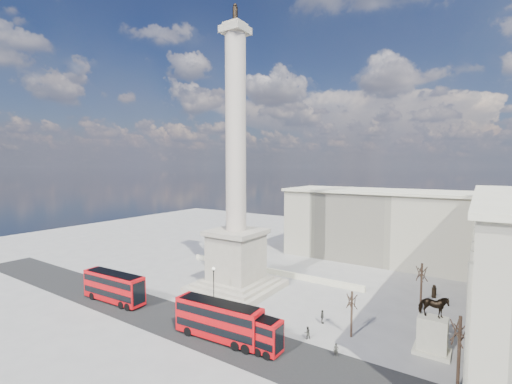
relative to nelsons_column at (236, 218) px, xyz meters
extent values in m
plane|color=gray|center=(0.00, -5.00, -12.92)|extent=(180.00, 180.00, 0.00)
cube|color=#242424|center=(5.00, -15.00, -12.91)|extent=(120.00, 9.00, 0.01)
cube|color=#A49C89|center=(0.00, 0.00, -12.42)|extent=(14.00, 14.00, 1.00)
cube|color=#A49C89|center=(0.00, 0.00, -11.67)|extent=(12.00, 12.00, 0.50)
cube|color=#A49C89|center=(0.00, 0.00, -11.17)|extent=(10.00, 10.00, 0.50)
cube|color=#A49C89|center=(0.00, 0.00, -6.92)|extent=(8.00, 8.00, 8.00)
cube|color=#A49C89|center=(0.00, 0.00, -2.52)|extent=(9.00, 9.00, 0.80)
cylinder|color=#B2A494|center=(0.00, 0.00, 14.88)|extent=(3.60, 3.60, 34.00)
cube|color=#A49C89|center=(0.00, 0.00, 32.48)|extent=(4.20, 4.20, 1.20)
cube|color=#A49C89|center=(0.00, 0.00, 33.38)|extent=(3.20, 3.20, 0.60)
cylinder|color=black|center=(0.00, 0.00, 34.98)|extent=(0.90, 0.90, 2.60)
sphere|color=black|center=(0.00, 0.00, 36.58)|extent=(0.70, 0.70, 0.70)
cube|color=beige|center=(0.00, 11.00, -12.37)|extent=(40.00, 0.60, 1.10)
cube|color=beige|center=(20.00, 35.00, -4.92)|extent=(50.00, 16.00, 16.00)
cube|color=beige|center=(20.00, 35.00, 3.38)|extent=(51.00, 17.00, 0.60)
cube|color=red|center=(-13.12, -15.81, -10.34)|extent=(12.06, 3.34, 4.39)
cube|color=black|center=(-13.12, -15.81, -11.13)|extent=(11.59, 3.38, 0.98)
cube|color=black|center=(-13.12, -15.81, -9.17)|extent=(11.59, 3.38, 0.98)
cube|color=black|center=(-13.12, -15.81, -8.11)|extent=(10.86, 3.01, 0.07)
cylinder|color=black|center=(-17.05, -16.02, -12.32)|extent=(1.34, 2.89, 1.19)
cylinder|color=black|center=(-9.78, -15.63, -12.32)|extent=(1.34, 2.89, 1.19)
cylinder|color=black|center=(-8.35, -15.56, -12.32)|extent=(1.34, 2.89, 1.19)
cube|color=red|center=(8.93, -15.83, -10.32)|extent=(12.20, 3.55, 4.43)
cube|color=black|center=(8.93, -15.83, -11.11)|extent=(11.72, 3.57, 0.99)
cube|color=black|center=(8.93, -15.83, -9.14)|extent=(11.72, 3.57, 0.99)
cube|color=black|center=(8.93, -15.83, -8.07)|extent=(10.98, 3.19, 0.07)
cylinder|color=black|center=(4.97, -16.10, -12.32)|extent=(1.40, 2.93, 1.20)
cylinder|color=black|center=(12.30, -15.60, -12.32)|extent=(1.40, 2.93, 1.20)
cylinder|color=black|center=(13.74, -15.50, -12.32)|extent=(1.40, 2.93, 1.20)
cube|color=red|center=(12.43, -15.33, -10.69)|extent=(10.34, 2.41, 3.80)
cube|color=black|center=(12.43, -15.33, -11.37)|extent=(9.93, 2.47, 0.85)
cube|color=black|center=(12.43, -15.33, -9.68)|extent=(9.93, 2.47, 0.85)
cube|color=black|center=(12.43, -15.33, -8.76)|extent=(9.31, 2.17, 0.06)
cylinder|color=black|center=(9.02, -15.31, -12.40)|extent=(1.05, 2.47, 1.03)
cylinder|color=black|center=(15.33, -15.35, -12.40)|extent=(1.05, 2.47, 1.03)
cylinder|color=black|center=(16.57, -15.35, -12.40)|extent=(1.05, 2.47, 1.03)
cylinder|color=black|center=(1.16, -7.63, -12.68)|extent=(0.41, 0.41, 0.47)
cylinder|color=black|center=(1.16, -7.63, -10.11)|extent=(0.15, 0.15, 5.62)
cylinder|color=black|center=(1.16, -7.63, -7.39)|extent=(0.28, 0.28, 0.28)
sphere|color=silver|center=(1.16, -7.63, -7.07)|extent=(0.52, 0.52, 0.52)
cube|color=beige|center=(32.17, -4.49, -12.67)|extent=(4.00, 3.00, 0.50)
cube|color=beige|center=(32.17, -4.49, -10.72)|extent=(3.20, 2.20, 4.40)
imported|color=black|center=(32.17, -4.49, -7.17)|extent=(3.35, 1.85, 2.70)
cylinder|color=black|center=(32.17, -4.49, -5.52)|extent=(0.50, 0.50, 1.20)
sphere|color=black|center=(32.17, -4.49, -4.77)|extent=(0.36, 0.36, 0.36)
cylinder|color=#332319|center=(35.12, -10.91, -9.08)|extent=(0.31, 0.31, 7.68)
cylinder|color=#332319|center=(22.93, -5.82, -9.89)|extent=(0.28, 0.28, 6.05)
cylinder|color=#332319|center=(29.23, 8.24, -9.25)|extent=(0.31, 0.31, 7.33)
imported|color=#2A2A24|center=(22.97, -11.50, -12.10)|extent=(0.65, 0.49, 1.63)
imported|color=#2A2A24|center=(18.39, -9.47, -12.10)|extent=(1.00, 1.00, 1.64)
imported|color=#2A2A24|center=(18.31, -4.30, -11.95)|extent=(0.94, 1.22, 1.94)
camera|label=1|loc=(36.20, -48.52, 9.18)|focal=24.00mm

